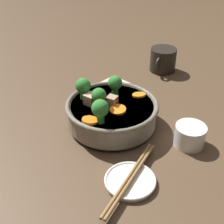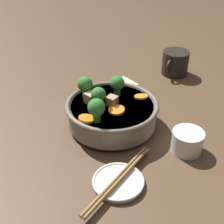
# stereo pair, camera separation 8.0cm
# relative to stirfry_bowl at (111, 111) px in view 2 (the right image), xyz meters

# --- Properties ---
(ground_plane) EXTENTS (3.00, 3.00, 0.00)m
(ground_plane) POSITION_rel_stirfry_bowl_xyz_m (-0.00, 0.00, -0.05)
(ground_plane) COLOR #4C3826
(stirfry_bowl) EXTENTS (0.24, 0.24, 0.12)m
(stirfry_bowl) POSITION_rel_stirfry_bowl_xyz_m (0.00, 0.00, 0.00)
(stirfry_bowl) COLOR slate
(stirfry_bowl) RESTS_ON ground_plane
(side_saucer) EXTENTS (0.11, 0.11, 0.01)m
(side_saucer) POSITION_rel_stirfry_bowl_xyz_m (0.16, 0.13, -0.04)
(side_saucer) COLOR white
(side_saucer) RESTS_ON ground_plane
(tea_cup) EXTENTS (0.07, 0.07, 0.05)m
(tea_cup) POSITION_rel_stirfry_bowl_xyz_m (-0.02, 0.20, -0.02)
(tea_cup) COLOR white
(tea_cup) RESTS_ON ground_plane
(dark_mug) EXTENTS (0.11, 0.09, 0.08)m
(dark_mug) POSITION_rel_stirfry_bowl_xyz_m (-0.37, 0.01, -0.01)
(dark_mug) COLOR black
(dark_mug) RESTS_ON ground_plane
(napkin) EXTENTS (0.13, 0.11, 0.00)m
(napkin) POSITION_rel_stirfry_bowl_xyz_m (-0.19, -0.10, -0.05)
(napkin) COLOR beige
(napkin) RESTS_ON ground_plane
(chopsticks_pair) EXTENTS (0.23, 0.02, 0.01)m
(chopsticks_pair) POSITION_rel_stirfry_bowl_xyz_m (0.16, 0.13, -0.03)
(chopsticks_pair) COLOR olive
(chopsticks_pair) RESTS_ON side_saucer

